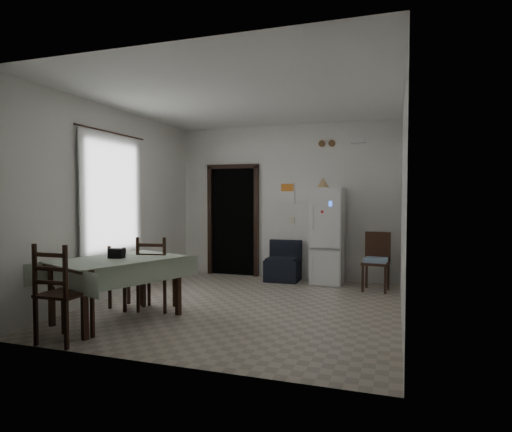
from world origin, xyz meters
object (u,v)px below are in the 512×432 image
object	(u,v)px
navy_seat	(283,261)
dining_chair_far_right	(156,273)
dining_chair_far_left	(127,277)
dining_table	(118,289)
dining_chair_near_head	(64,292)
corner_chair	(376,262)
fridge	(328,236)

from	to	relation	value
navy_seat	dining_chair_far_right	size ratio (longest dim) A/B	0.73
navy_seat	dining_chair_far_left	world-z (taller)	dining_chair_far_left
dining_chair_far_left	dining_chair_far_right	bearing A→B (deg)	-155.98
dining_chair_far_right	dining_table	bearing A→B (deg)	63.33
dining_chair_far_left	dining_chair_near_head	xyz separation A→B (m)	(0.21, -1.39, 0.09)
dining_chair_far_right	dining_chair_near_head	world-z (taller)	dining_chair_near_head
corner_chair	dining_chair_far_left	size ratio (longest dim) A/B	1.10
dining_chair_far_right	navy_seat	bearing A→B (deg)	-124.18
fridge	dining_chair_far_left	bearing A→B (deg)	-131.96
fridge	dining_chair_far_left	xyz separation A→B (m)	(-2.38, -2.56, -0.42)
corner_chair	navy_seat	bearing A→B (deg)	174.50
dining_chair_near_head	dining_chair_far_left	bearing A→B (deg)	-81.71
dining_chair_far_right	corner_chair	bearing A→B (deg)	-152.21
navy_seat	dining_chair_far_right	distance (m)	2.74
fridge	corner_chair	bearing A→B (deg)	-21.04
fridge	dining_chair_near_head	xyz separation A→B (m)	(-2.16, -3.95, -0.32)
navy_seat	dining_chair_near_head	size ratio (longest dim) A/B	0.69
dining_table	dining_chair_far_left	world-z (taller)	dining_chair_far_left
corner_chair	dining_chair_far_left	distance (m)	3.91
dining_table	dining_chair_near_head	bearing A→B (deg)	-71.33
navy_seat	dining_chair_near_head	xyz separation A→B (m)	(-1.35, -3.95, 0.16)
corner_chair	dining_chair_near_head	bearing A→B (deg)	-123.72
corner_chair	dining_chair_far_right	distance (m)	3.52
dining_table	dining_chair_far_right	xyz separation A→B (m)	(0.18, 0.60, 0.12)
navy_seat	fridge	bearing A→B (deg)	-1.00
dining_chair_near_head	dining_table	bearing A→B (deg)	-93.41
fridge	dining_chair_near_head	size ratio (longest dim) A/B	1.61
corner_chair	dining_chair_far_right	xyz separation A→B (m)	(-2.78, -2.16, 0.02)
navy_seat	dining_chair_far_left	size ratio (longest dim) A/B	0.85
navy_seat	dining_table	size ratio (longest dim) A/B	0.49
navy_seat	dining_chair_near_head	distance (m)	4.18
fridge	dining_chair_near_head	distance (m)	4.52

